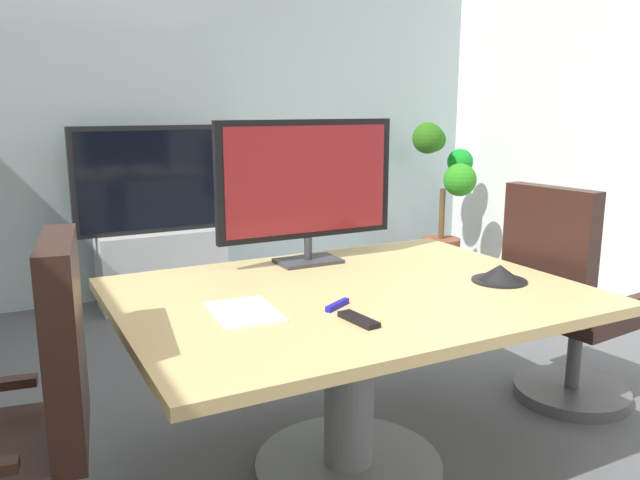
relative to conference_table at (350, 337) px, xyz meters
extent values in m
plane|color=#515459|center=(0.11, -0.17, -0.56)|extent=(7.10, 7.10, 0.00)
cube|color=#9EB2B7|center=(0.11, 2.88, 0.89)|extent=(5.52, 0.10, 2.90)
cube|color=tan|center=(0.00, 0.00, 0.17)|extent=(1.73, 1.29, 0.04)
cylinder|color=slate|center=(0.00, 0.00, -0.20)|extent=(0.20, 0.20, 0.71)
cylinder|color=slate|center=(0.00, 0.00, -0.55)|extent=(0.76, 0.76, 0.03)
cube|color=black|center=(-1.04, -0.18, 0.23)|extent=(0.16, 0.46, 0.60)
cylinder|color=#4C4C51|center=(1.31, 0.02, -0.53)|extent=(0.56, 0.56, 0.06)
cylinder|color=#4C4C51|center=(1.31, 0.02, -0.32)|extent=(0.07, 0.07, 0.36)
cube|color=black|center=(1.31, 0.02, -0.10)|extent=(0.53, 0.53, 0.10)
cube|color=black|center=(1.04, -0.01, 0.23)|extent=(0.14, 0.46, 0.60)
cube|color=black|center=(1.32, -0.24, 0.02)|extent=(0.28, 0.08, 0.03)
cube|color=black|center=(1.26, 0.28, 0.02)|extent=(0.28, 0.08, 0.03)
cube|color=#333338|center=(0.05, 0.46, 0.20)|extent=(0.28, 0.18, 0.02)
cylinder|color=#333338|center=(0.05, 0.46, 0.26)|extent=(0.04, 0.04, 0.10)
cube|color=black|center=(0.05, 0.48, 0.57)|extent=(0.84, 0.04, 0.52)
cube|color=maroon|center=(0.05, 0.46, 0.57)|extent=(0.77, 0.01, 0.47)
cube|color=#B7BABC|center=(-0.11, 2.53, -0.29)|extent=(0.90, 0.36, 0.55)
cube|color=black|center=(-0.11, 2.51, 0.37)|extent=(1.20, 0.06, 0.76)
cube|color=black|center=(-0.11, 2.48, 0.37)|extent=(1.12, 0.01, 0.69)
cylinder|color=brown|center=(2.29, 2.33, -0.41)|extent=(0.34, 0.34, 0.30)
cylinder|color=brown|center=(2.29, 2.33, -0.04)|extent=(0.05, 0.05, 0.44)
sphere|color=#148B24|center=(2.50, 2.37, 0.40)|extent=(0.23, 0.23, 0.23)
sphere|color=#1D731B|center=(2.26, 2.44, 0.60)|extent=(0.21, 0.21, 0.21)
sphere|color=#296314|center=(2.12, 2.34, 0.62)|extent=(0.26, 0.26, 0.26)
sphere|color=#2C891C|center=(2.30, 2.12, 0.28)|extent=(0.28, 0.28, 0.28)
cone|color=black|center=(0.59, -0.17, 0.23)|extent=(0.19, 0.19, 0.07)
cylinder|color=black|center=(0.59, -0.17, 0.20)|extent=(0.22, 0.22, 0.01)
cube|color=black|center=(-0.16, -0.33, 0.20)|extent=(0.07, 0.17, 0.02)
cube|color=#1919A5|center=(-0.15, -0.16, 0.20)|extent=(0.12, 0.08, 0.02)
cube|color=white|center=(-0.46, -0.07, 0.20)|extent=(0.23, 0.32, 0.01)
camera|label=1|loc=(-1.19, -2.02, 0.89)|focal=35.69mm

